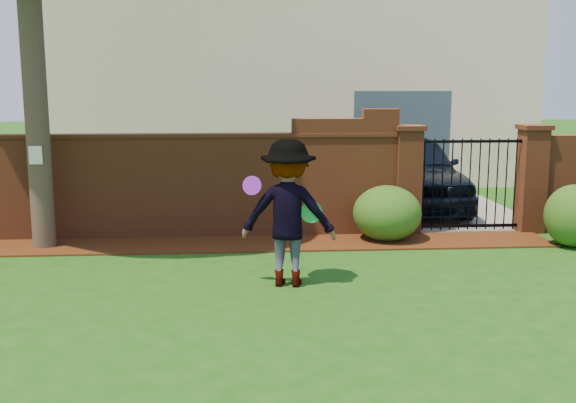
{
  "coord_description": "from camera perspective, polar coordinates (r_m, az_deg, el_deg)",
  "views": [
    {
      "loc": [
        -0.48,
        -7.33,
        2.59
      ],
      "look_at": [
        0.15,
        1.4,
        1.05
      ],
      "focal_mm": 42.1,
      "sensor_mm": 36.0,
      "label": 1
    }
  ],
  "objects": [
    {
      "name": "ground",
      "position": [
        7.79,
        -0.35,
        -9.48
      ],
      "size": [
        80.0,
        80.0,
        0.01
      ],
      "primitive_type": "cube",
      "color": "#1C4D13",
      "rests_on": "ground"
    },
    {
      "name": "mulch_bed",
      "position": [
        10.98,
        -6.47,
        -3.64
      ],
      "size": [
        11.1,
        1.08,
        0.03
      ],
      "primitive_type": "cube",
      "color": "#3C1B0A",
      "rests_on": "ground"
    },
    {
      "name": "brick_wall",
      "position": [
        11.55,
        -11.69,
        1.49
      ],
      "size": [
        8.7,
        0.31,
        2.16
      ],
      "color": "brown",
      "rests_on": "ground"
    },
    {
      "name": "pillar_left",
      "position": [
        11.8,
        10.05,
        1.87
      ],
      "size": [
        0.5,
        0.5,
        1.88
      ],
      "color": "brown",
      "rests_on": "ground"
    },
    {
      "name": "pillar_right",
      "position": [
        12.52,
        19.87,
        1.89
      ],
      "size": [
        0.5,
        0.5,
        1.88
      ],
      "color": "brown",
      "rests_on": "ground"
    },
    {
      "name": "iron_gate",
      "position": [
        12.13,
        15.08,
        1.41
      ],
      "size": [
        1.78,
        0.03,
        1.6
      ],
      "color": "black",
      "rests_on": "ground"
    },
    {
      "name": "driveway",
      "position": [
        16.05,
        10.3,
        0.55
      ],
      "size": [
        3.2,
        8.0,
        0.01
      ],
      "primitive_type": "cube",
      "color": "gray",
      "rests_on": "ground"
    },
    {
      "name": "house",
      "position": [
        19.39,
        0.27,
        11.67
      ],
      "size": [
        12.4,
        6.4,
        6.3
      ],
      "color": "#F5E5CD",
      "rests_on": "ground"
    },
    {
      "name": "car",
      "position": [
        14.16,
        10.34,
        2.48
      ],
      "size": [
        1.86,
        4.59,
        1.56
      ],
      "primitive_type": "imported",
      "rotation": [
        0.0,
        0.0,
        -0.0
      ],
      "color": "black",
      "rests_on": "ground"
    },
    {
      "name": "paper_notice",
      "position": [
        11.04,
        -20.55,
        3.68
      ],
      "size": [
        0.2,
        0.01,
        0.28
      ],
      "primitive_type": "cube",
      "color": "white",
      "rests_on": "tree"
    },
    {
      "name": "shrub_left",
      "position": [
        11.27,
        8.37,
        -1.0
      ],
      "size": [
        1.13,
        1.13,
        0.93
      ],
      "primitive_type": "ellipsoid",
      "color": "#1E5118",
      "rests_on": "ground"
    },
    {
      "name": "shrub_middle",
      "position": [
        11.67,
        22.98,
        -1.12
      ],
      "size": [
        0.91,
        0.91,
        1.0
      ],
      "primitive_type": "ellipsoid",
      "color": "#1E5118",
      "rests_on": "ground"
    },
    {
      "name": "man",
      "position": [
        8.61,
        -0.05,
        -1.03
      ],
      "size": [
        1.33,
        0.91,
        1.89
      ],
      "primitive_type": "imported",
      "rotation": [
        0.0,
        0.0,
        2.96
      ],
      "color": "gray",
      "rests_on": "ground"
    },
    {
      "name": "frisbee_purple",
      "position": [
        8.48,
        -3.05,
        1.36
      ],
      "size": [
        0.25,
        0.14,
        0.24
      ],
      "primitive_type": "cylinder",
      "rotation": [
        1.36,
        0.0,
        -0.28
      ],
      "color": "purple",
      "rests_on": "man"
    },
    {
      "name": "frisbee_green",
      "position": [
        8.54,
        1.98,
        -0.9
      ],
      "size": [
        0.28,
        0.09,
        0.28
      ],
      "primitive_type": "cylinder",
      "rotation": [
        1.43,
        0.0,
        -0.09
      ],
      "color": "green",
      "rests_on": "man"
    }
  ]
}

